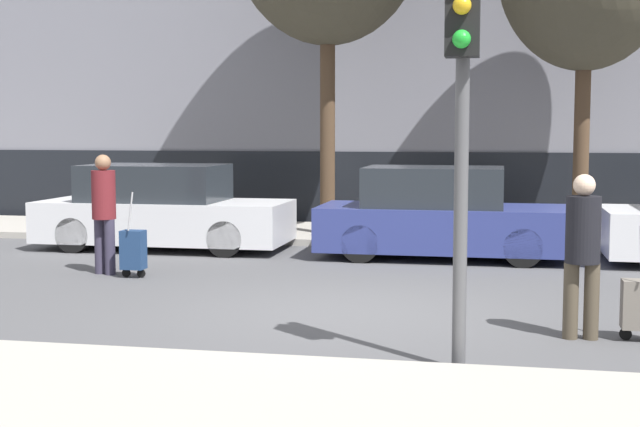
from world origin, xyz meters
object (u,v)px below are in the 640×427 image
(trolley_right, at_px, (638,305))
(traffic_light, at_px, (462,81))
(trolley_left, at_px, (133,250))
(pedestrian_right, at_px, (583,246))
(parked_car_1, at_px, (441,216))
(pedestrian_left, at_px, (104,206))
(parked_car_0, at_px, (162,210))

(trolley_right, distance_m, traffic_light, 3.12)
(trolley_left, xyz_separation_m, trolley_right, (6.40, -2.55, -0.03))
(pedestrian_right, relative_size, traffic_light, 0.47)
(parked_car_1, xyz_separation_m, pedestrian_left, (-4.63, -2.61, 0.30))
(trolley_left, bearing_deg, pedestrian_right, -23.84)
(pedestrian_left, distance_m, trolley_left, 0.81)
(parked_car_0, xyz_separation_m, parked_car_1, (4.84, -0.15, 0.00))
(parked_car_0, bearing_deg, parked_car_1, -1.79)
(parked_car_1, distance_m, traffic_light, 7.15)
(parked_car_0, xyz_separation_m, pedestrian_right, (6.58, -5.53, 0.25))
(pedestrian_right, bearing_deg, trolley_right, 179.94)
(parked_car_1, bearing_deg, parked_car_0, 178.21)
(parked_car_0, bearing_deg, trolley_right, -37.62)
(parked_car_0, bearing_deg, traffic_light, -52.29)
(parked_car_0, bearing_deg, trolley_left, -76.18)
(pedestrian_left, xyz_separation_m, pedestrian_right, (6.37, -2.78, -0.05))
(pedestrian_left, bearing_deg, pedestrian_right, 176.48)
(pedestrian_left, distance_m, traffic_light, 6.93)
(parked_car_1, bearing_deg, pedestrian_left, -150.64)
(trolley_left, bearing_deg, parked_car_1, 34.19)
(trolley_left, bearing_deg, pedestrian_left, 159.93)
(parked_car_0, distance_m, pedestrian_right, 8.60)
(pedestrian_left, relative_size, pedestrian_right, 1.05)
(trolley_left, height_order, pedestrian_right, pedestrian_right)
(parked_car_0, relative_size, trolley_left, 3.57)
(pedestrian_left, xyz_separation_m, trolley_left, (0.52, -0.19, -0.59))
(parked_car_0, relative_size, parked_car_1, 1.08)
(pedestrian_left, bearing_deg, trolley_left, 179.95)
(trolley_left, bearing_deg, trolley_right, -21.70)
(parked_car_1, bearing_deg, traffic_light, -85.00)
(trolley_left, bearing_deg, parked_car_0, 103.82)
(parked_car_0, relative_size, pedestrian_left, 2.50)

